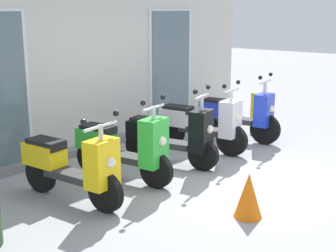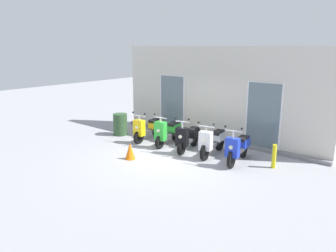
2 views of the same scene
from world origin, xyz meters
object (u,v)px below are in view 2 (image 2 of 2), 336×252
(scooter_green, at_px, (168,131))
(traffic_cone, at_px, (130,151))
(scooter_white, at_px, (212,141))
(scooter_black, at_px, (188,137))
(trash_bin, at_px, (120,124))
(curb_bollard, at_px, (274,156))
(scooter_yellow, at_px, (148,128))
(scooter_blue, at_px, (238,147))

(scooter_green, bearing_deg, traffic_cone, -88.37)
(traffic_cone, bearing_deg, scooter_white, 47.53)
(scooter_black, height_order, scooter_white, scooter_black)
(trash_bin, bearing_deg, scooter_black, 1.74)
(curb_bollard, bearing_deg, trash_bin, -176.60)
(scooter_green, height_order, traffic_cone, scooter_green)
(scooter_yellow, bearing_deg, traffic_cone, -62.33)
(scooter_white, distance_m, trash_bin, 4.10)
(scooter_yellow, xyz_separation_m, traffic_cone, (0.98, -1.87, -0.21))
(scooter_blue, bearing_deg, scooter_black, -179.87)
(scooter_black, distance_m, curb_bollard, 2.88)
(scooter_yellow, distance_m, trash_bin, 1.35)
(traffic_cone, bearing_deg, scooter_black, 64.39)
(scooter_green, xyz_separation_m, traffic_cone, (0.05, -1.90, -0.23))
(trash_bin, bearing_deg, scooter_green, 4.25)
(scooter_white, distance_m, scooter_blue, 0.96)
(trash_bin, height_order, traffic_cone, trash_bin)
(scooter_green, height_order, scooter_blue, scooter_blue)
(scooter_blue, bearing_deg, scooter_yellow, 179.47)
(scooter_white, height_order, traffic_cone, scooter_white)
(scooter_green, relative_size, scooter_white, 0.95)
(traffic_cone, relative_size, curb_bollard, 0.74)
(traffic_cone, bearing_deg, scooter_blue, 33.94)
(scooter_blue, height_order, traffic_cone, scooter_blue)
(scooter_yellow, height_order, scooter_black, scooter_black)
(scooter_yellow, relative_size, scooter_green, 1.02)
(scooter_yellow, xyz_separation_m, curb_bollard, (4.72, 0.22, -0.12))
(scooter_black, bearing_deg, scooter_yellow, 178.80)
(scooter_yellow, relative_size, scooter_black, 1.05)
(scooter_white, bearing_deg, trash_bin, -177.15)
(scooter_white, xyz_separation_m, curb_bollard, (1.97, 0.16, -0.12))
(scooter_green, xyz_separation_m, scooter_blue, (2.78, -0.07, -0.01))
(scooter_green, height_order, scooter_white, scooter_green)
(scooter_yellow, xyz_separation_m, scooter_blue, (3.71, -0.03, 0.01))
(scooter_black, bearing_deg, curb_bollard, 5.25)
(scooter_white, height_order, trash_bin, scooter_white)
(traffic_cone, bearing_deg, curb_bollard, 29.24)
(curb_bollard, bearing_deg, scooter_white, -175.45)
(scooter_black, relative_size, traffic_cone, 2.92)
(scooter_yellow, xyz_separation_m, scooter_black, (1.86, -0.04, -0.01))
(scooter_yellow, height_order, trash_bin, scooter_yellow)
(scooter_green, distance_m, scooter_white, 1.83)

